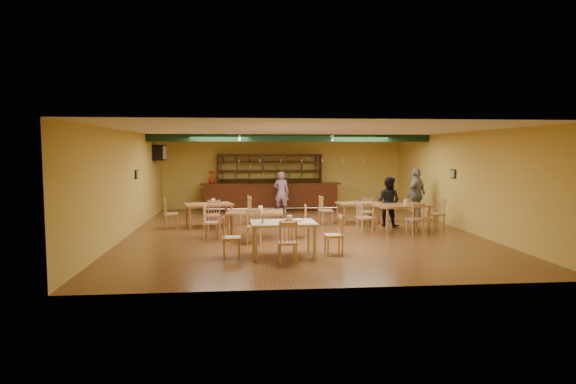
{
  "coord_description": "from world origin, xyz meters",
  "views": [
    {
      "loc": [
        -1.72,
        -14.34,
        2.46
      ],
      "look_at": [
        -0.3,
        0.6,
        1.15
      ],
      "focal_mm": 30.24,
      "sensor_mm": 36.0,
      "label": 1
    }
  ],
  "objects": [
    {
      "name": "poinsettia",
      "position": [
        -2.94,
        5.15,
        1.38
      ],
      "size": [
        0.36,
        0.36,
        0.5
      ],
      "primitive_type": "imported",
      "rotation": [
        0.0,
        0.0,
        0.35
      ],
      "color": "#AC260F",
      "rests_on": "bar_counter"
    },
    {
      "name": "floor",
      "position": [
        0.0,
        0.0,
        0.0
      ],
      "size": [
        12.0,
        12.0,
        0.0
      ],
      "primitive_type": "plane",
      "color": "brown",
      "rests_on": "ground"
    },
    {
      "name": "back_bar_hutch",
      "position": [
        -0.59,
        5.78,
        1.14
      ],
      "size": [
        4.34,
        0.4,
        2.28
      ],
      "primitive_type": "cube",
      "color": "#32140A",
      "rests_on": "ground"
    },
    {
      "name": "dining_table_c",
      "position": [
        -1.37,
        -1.07,
        0.39
      ],
      "size": [
        1.61,
        1.04,
        0.77
      ],
      "primitive_type": "cube",
      "rotation": [
        0.0,
        0.0,
        -0.07
      ],
      "color": "#AD713D",
      "rests_on": "ground"
    },
    {
      "name": "pizza_tray",
      "position": [
        -0.67,
        -3.28,
        0.81
      ],
      "size": [
        0.42,
        0.42,
        0.01
      ],
      "primitive_type": "cylinder",
      "rotation": [
        0.0,
        0.0,
        -0.06
      ],
      "color": "silver",
      "rests_on": "near_table"
    },
    {
      "name": "ceiling_beam",
      "position": [
        0.0,
        2.8,
        2.87
      ],
      "size": [
        10.0,
        0.3,
        0.25
      ],
      "primitive_type": "cube",
      "color": "black",
      "rests_on": "ceiling"
    },
    {
      "name": "patron_right_a",
      "position": [
        2.96,
        0.78,
        0.8
      ],
      "size": [
        0.98,
        0.97,
        1.6
      ],
      "primitive_type": "imported",
      "rotation": [
        0.0,
        0.0,
        2.41
      ],
      "color": "black",
      "rests_on": "ground"
    },
    {
      "name": "parmesan_shaker",
      "position": [
        -1.26,
        -3.44,
        0.85
      ],
      "size": [
        0.08,
        0.08,
        0.11
      ],
      "primitive_type": "cylinder",
      "rotation": [
        0.0,
        0.0,
        0.04
      ],
      "color": "#EAE5C6",
      "rests_on": "near_table"
    },
    {
      "name": "napkin_stack",
      "position": [
        -0.41,
        -3.07,
        0.81
      ],
      "size": [
        0.25,
        0.24,
        0.03
      ],
      "primitive_type": "cube",
      "rotation": [
        0.0,
        0.0,
        0.61
      ],
      "color": "white",
      "rests_on": "near_table"
    },
    {
      "name": "picture_left",
      "position": [
        -4.97,
        1.0,
        1.7
      ],
      "size": [
        0.04,
        0.34,
        0.28
      ],
      "primitive_type": "cube",
      "color": "black",
      "rests_on": "wall_left"
    },
    {
      "name": "near_table",
      "position": [
        -0.78,
        -3.28,
        0.4
      ],
      "size": [
        1.52,
        1.01,
        0.8
      ],
      "primitive_type": "cube",
      "rotation": [
        0.0,
        0.0,
        0.04
      ],
      "color": "tan",
      "rests_on": "ground"
    },
    {
      "name": "ac_unit",
      "position": [
        -4.8,
        4.2,
        2.35
      ],
      "size": [
        0.34,
        0.7,
        0.48
      ],
      "primitive_type": "cube",
      "color": "white",
      "rests_on": "wall_left"
    },
    {
      "name": "bar_counter",
      "position": [
        -0.59,
        5.15,
        0.56
      ],
      "size": [
        5.61,
        0.85,
        1.13
      ],
      "primitive_type": "cube",
      "color": "#32140A",
      "rests_on": "ground"
    },
    {
      "name": "side_plate",
      "position": [
        -0.2,
        -3.5,
        0.8
      ],
      "size": [
        0.23,
        0.23,
        0.01
      ],
      "primitive_type": "cylinder",
      "rotation": [
        0.0,
        0.0,
        0.04
      ],
      "color": "white",
      "rests_on": "near_table"
    },
    {
      "name": "track_rail_right",
      "position": [
        1.4,
        3.4,
        2.94
      ],
      "size": [
        0.05,
        2.5,
        0.05
      ],
      "primitive_type": "cube",
      "color": "white",
      "rests_on": "ceiling"
    },
    {
      "name": "picture_right",
      "position": [
        4.97,
        0.5,
        1.7
      ],
      "size": [
        0.04,
        0.34,
        0.28
      ],
      "primitive_type": "cube",
      "color": "black",
      "rests_on": "wall_right"
    },
    {
      "name": "patron_bar",
      "position": [
        -0.21,
        4.33,
        0.82
      ],
      "size": [
        0.68,
        0.54,
        1.63
      ],
      "primitive_type": "imported",
      "rotation": [
        0.0,
        0.0,
        2.85
      ],
      "color": "#934FAB",
      "rests_on": "ground"
    },
    {
      "name": "dining_table_a",
      "position": [
        -2.8,
        1.3,
        0.37
      ],
      "size": [
        1.65,
        1.22,
        0.74
      ],
      "primitive_type": "cube",
      "rotation": [
        0.0,
        0.0,
        0.25
      ],
      "color": "#AD713D",
      "rests_on": "ground"
    },
    {
      "name": "patron_right_b",
      "position": [
        4.3,
        1.91,
        0.91
      ],
      "size": [
        1.09,
        1.04,
        1.82
      ],
      "primitive_type": "imported",
      "rotation": [
        0.0,
        0.0,
        3.86
      ],
      "color": "gray",
      "rests_on": "ground"
    },
    {
      "name": "dining_table_b",
      "position": [
        2.16,
        1.58,
        0.34
      ],
      "size": [
        1.49,
        1.02,
        0.69
      ],
      "primitive_type": "cube",
      "rotation": [
        0.0,
        0.0,
        0.15
      ],
      "color": "#AD713D",
      "rests_on": "ground"
    },
    {
      "name": "dining_table_d",
      "position": [
        3.1,
        -0.09,
        0.4
      ],
      "size": [
        1.77,
        1.3,
        0.8
      ],
      "primitive_type": "cube",
      "rotation": [
        0.0,
        0.0,
        0.23
      ],
      "color": "#AD713D",
      "rests_on": "ground"
    },
    {
      "name": "pizza_server",
      "position": [
        -0.52,
        -3.23,
        0.82
      ],
      "size": [
        0.3,
        0.27,
        0.0
      ],
      "primitive_type": "cube",
      "rotation": [
        0.0,
        0.0,
        -0.69
      ],
      "color": "silver",
      "rests_on": "pizza_tray"
    },
    {
      "name": "track_rail_left",
      "position": [
        -1.8,
        3.4,
        2.94
      ],
      "size": [
        0.05,
        2.5,
        0.05
      ],
      "primitive_type": "cube",
      "color": "white",
      "rests_on": "ceiling"
    }
  ]
}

